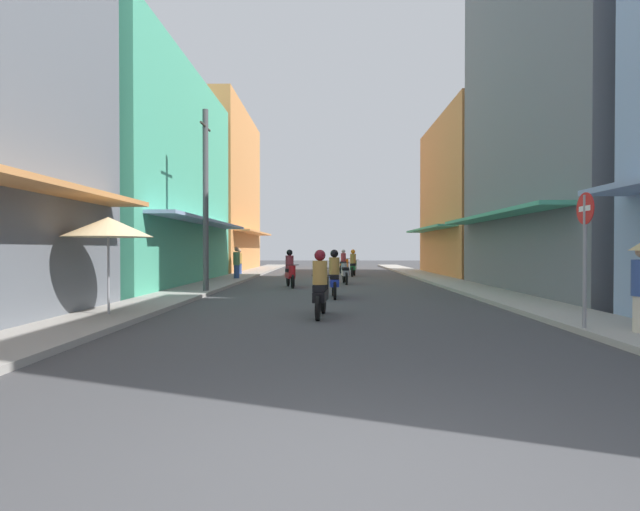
# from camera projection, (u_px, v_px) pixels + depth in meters

# --- Properties ---
(ground_plane) EXTENTS (94.46, 94.46, 0.00)m
(ground_plane) POSITION_uv_depth(u_px,v_px,m) (335.00, 286.00, 20.61)
(ground_plane) COLOR #424244
(sidewalk_left) EXTENTS (1.83, 50.94, 0.12)m
(sidewalk_left) POSITION_uv_depth(u_px,v_px,m) (213.00, 285.00, 20.71)
(sidewalk_left) COLOR #9E9991
(sidewalk_left) RESTS_ON ground
(sidewalk_right) EXTENTS (1.83, 50.94, 0.12)m
(sidewalk_right) POSITION_uv_depth(u_px,v_px,m) (459.00, 285.00, 20.50)
(sidewalk_right) COLOR #ADA89E
(sidewalk_right) RESTS_ON ground
(building_left_mid) EXTENTS (7.05, 13.69, 9.60)m
(building_left_mid) POSITION_uv_depth(u_px,v_px,m) (130.00, 178.00, 21.47)
(building_left_mid) COLOR #4CB28C
(building_left_mid) RESTS_ON ground
(building_left_far) EXTENTS (7.05, 12.21, 11.57)m
(building_left_far) POSITION_uv_depth(u_px,v_px,m) (207.00, 192.00, 35.10)
(building_left_far) COLOR #D88C4C
(building_left_far) RESTS_ON ground
(building_right_mid) EXTENTS (7.05, 11.16, 14.40)m
(building_right_mid) POSITION_uv_depth(u_px,v_px,m) (592.00, 94.00, 17.26)
(building_right_mid) COLOR slate
(building_right_mid) RESTS_ON ground
(building_right_far) EXTENTS (7.05, 10.75, 9.42)m
(building_right_far) POSITION_uv_depth(u_px,v_px,m) (487.00, 197.00, 28.66)
(building_right_far) COLOR #D88C4C
(building_right_far) RESTS_ON ground
(motorbike_black) EXTENTS (0.55, 1.81, 1.58)m
(motorbike_black) POSITION_uv_depth(u_px,v_px,m) (321.00, 287.00, 11.23)
(motorbike_black) COLOR black
(motorbike_black) RESTS_ON ground
(motorbike_green) EXTENTS (0.57, 1.80, 1.58)m
(motorbike_green) POSITION_uv_depth(u_px,v_px,m) (353.00, 264.00, 28.13)
(motorbike_green) COLOR black
(motorbike_green) RESTS_ON ground
(motorbike_silver) EXTENTS (0.55, 1.81, 0.96)m
(motorbike_silver) POSITION_uv_depth(u_px,v_px,m) (345.00, 273.00, 22.10)
(motorbike_silver) COLOR black
(motorbike_silver) RESTS_ON ground
(motorbike_red) EXTENTS (0.65, 1.78, 1.58)m
(motorbike_red) POSITION_uv_depth(u_px,v_px,m) (290.00, 270.00, 20.02)
(motorbike_red) COLOR black
(motorbike_red) RESTS_ON ground
(motorbike_orange) EXTENTS (0.76, 1.74, 1.58)m
(motorbike_orange) POSITION_uv_depth(u_px,v_px,m) (344.00, 262.00, 32.23)
(motorbike_orange) COLOR black
(motorbike_orange) RESTS_ON ground
(motorbike_blue) EXTENTS (0.55, 1.81, 1.58)m
(motorbike_blue) POSITION_uv_depth(u_px,v_px,m) (334.00, 276.00, 15.70)
(motorbike_blue) COLOR black
(motorbike_blue) RESTS_ON ground
(pedestrian_midway) EXTENTS (0.34, 0.34, 1.70)m
(pedestrian_midway) POSITION_uv_depth(u_px,v_px,m) (237.00, 264.00, 24.32)
(pedestrian_midway) COLOR #334C8C
(pedestrian_midway) RESTS_ON ground
(pedestrian_crossing) EXTENTS (0.34, 0.34, 1.60)m
(pedestrian_crossing) POSITION_uv_depth(u_px,v_px,m) (239.00, 262.00, 28.83)
(pedestrian_crossing) COLOR #334C8C
(pedestrian_crossing) RESTS_ON ground
(vendor_umbrella) EXTENTS (1.97, 1.97, 2.32)m
(vendor_umbrella) POSITION_uv_depth(u_px,v_px,m) (108.00, 227.00, 10.86)
(vendor_umbrella) COLOR #99999E
(vendor_umbrella) RESTS_ON ground
(utility_pole) EXTENTS (0.20, 1.20, 6.52)m
(utility_pole) POSITION_uv_depth(u_px,v_px,m) (206.00, 200.00, 16.95)
(utility_pole) COLOR #4C4C4F
(utility_pole) RESTS_ON ground
(street_sign_no_entry) EXTENTS (0.07, 0.60, 2.65)m
(street_sign_no_entry) POSITION_uv_depth(u_px,v_px,m) (585.00, 242.00, 8.97)
(street_sign_no_entry) COLOR gray
(street_sign_no_entry) RESTS_ON ground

